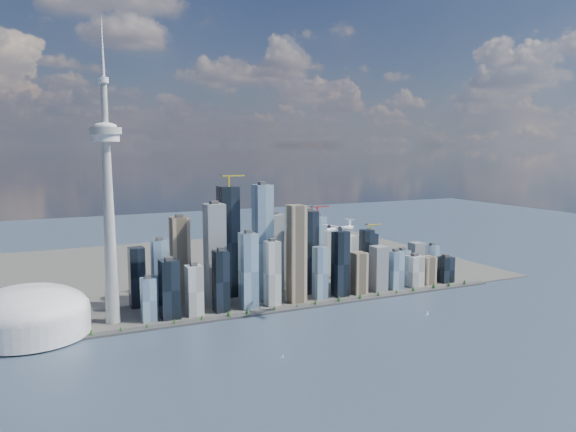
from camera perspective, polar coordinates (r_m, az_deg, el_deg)
name	(u,v)px	position (r m, az deg, el deg)	size (l,w,h in m)	color
ground	(338,354)	(921.17, 5.06, -13.78)	(4000.00, 4000.00, 0.00)	#324258
seawall	(274,311)	(1131.30, -1.45, -9.63)	(1100.00, 22.00, 4.00)	#383838
land	(206,267)	(1540.72, -8.29, -5.18)	(1400.00, 900.00, 3.00)	#4C4C47
shoreline_trees	(274,308)	(1129.36, -1.45, -9.30)	(960.53, 7.20, 8.80)	#3F2D1E
skyscraper_cluster	(283,261)	(1212.02, -0.55, -4.56)	(736.00, 142.00, 265.64)	black
needle_tower	(108,197)	(1063.38, -17.80, 1.81)	(56.00, 56.00, 550.50)	#A4A39E
dome_stadium	(29,314)	(1079.67, -24.80, -9.06)	(200.00, 200.00, 86.00)	silver
airplane	(339,228)	(1057.62, 5.18, -1.25)	(79.27, 70.75, 19.66)	white
sailboat_west	(283,356)	(900.41, -0.55, -14.07)	(5.91, 3.42, 8.37)	silver
sailboat_east	(427,314)	(1142.90, 13.96, -9.60)	(7.55, 2.57, 10.44)	silver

